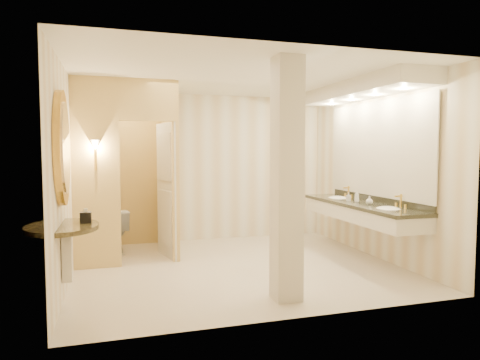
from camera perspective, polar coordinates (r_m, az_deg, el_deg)
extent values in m
plane|color=beige|center=(6.30, -0.38, -11.46)|extent=(4.50, 4.50, 0.00)
plane|color=white|center=(6.16, -0.39, 13.55)|extent=(4.50, 4.50, 0.00)
cube|color=silver|center=(8.02, -4.35, 1.64)|extent=(4.50, 0.02, 2.70)
cube|color=silver|center=(4.20, 7.21, -0.52)|extent=(4.50, 0.02, 2.70)
cube|color=silver|center=(5.87, -21.99, 0.50)|extent=(0.02, 4.00, 2.70)
cube|color=silver|center=(7.04, 17.49, 1.14)|extent=(0.02, 4.00, 2.70)
cube|color=#F5E480|center=(7.15, -9.36, 1.31)|extent=(0.10, 1.50, 2.70)
cube|color=#F5E480|center=(6.35, -18.64, 0.82)|extent=(0.65, 0.10, 2.70)
cube|color=#F5E480|center=(6.39, -12.24, 10.39)|extent=(0.80, 0.10, 0.60)
cube|color=beige|center=(6.80, -9.71, -1.36)|extent=(0.23, 0.79, 2.10)
cylinder|color=gold|center=(6.27, -18.70, 2.61)|extent=(0.03, 0.03, 0.30)
cone|color=beige|center=(6.27, -18.75, 4.44)|extent=(0.14, 0.14, 0.14)
cube|color=beige|center=(6.86, 15.76, -4.11)|extent=(0.60, 2.56, 0.24)
cube|color=black|center=(6.84, 15.78, -3.11)|extent=(0.64, 2.60, 0.05)
cube|color=black|center=(6.98, 17.73, -2.43)|extent=(0.03, 2.56, 0.10)
ellipsoid|color=white|center=(6.27, 19.17, -4.00)|extent=(0.40, 0.44, 0.15)
cylinder|color=gold|center=(6.37, 20.66, -2.73)|extent=(0.03, 0.03, 0.22)
ellipsoid|color=white|center=(7.43, 12.92, -2.66)|extent=(0.40, 0.44, 0.15)
cylinder|color=gold|center=(7.52, 14.26, -1.61)|extent=(0.03, 0.03, 0.22)
cube|color=white|center=(6.94, 17.84, 3.98)|extent=(0.03, 2.56, 1.40)
cube|color=beige|center=(6.85, 16.06, 11.49)|extent=(0.75, 2.76, 0.22)
cylinder|color=black|center=(5.01, -22.63, -5.84)|extent=(0.95, 0.95, 0.05)
cube|color=beige|center=(5.06, -22.08, -9.19)|extent=(0.10, 0.10, 0.60)
cylinder|color=gold|center=(4.93, -22.66, 3.94)|extent=(0.07, 0.95, 0.95)
cylinder|color=white|center=(4.93, -22.20, 3.95)|extent=(0.02, 0.76, 0.76)
cube|color=beige|center=(4.77, 6.26, 0.02)|extent=(0.30, 0.30, 2.70)
cube|color=black|center=(5.06, -19.87, -4.71)|extent=(0.12, 0.12, 0.12)
imported|color=white|center=(7.38, -16.36, -6.45)|extent=(0.48, 0.75, 0.72)
imported|color=beige|center=(6.99, 14.27, -2.17)|extent=(0.07, 0.08, 0.14)
imported|color=silver|center=(6.61, 16.87, -2.60)|extent=(0.11, 0.11, 0.13)
imported|color=#C6B28C|center=(6.84, 15.31, -2.10)|extent=(0.07, 0.07, 0.19)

